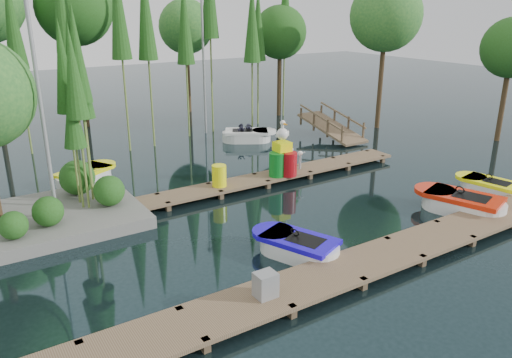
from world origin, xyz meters
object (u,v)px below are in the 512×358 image
boat_blue (297,247)px  boat_red (461,204)px  boat_yellow_far (85,176)px  utility_cabinet (266,285)px  yellow_barrel (219,176)px  drum_cluster (284,159)px  island (10,127)px

boat_blue → boat_red: boat_red is taller
boat_yellow_far → utility_cabinet: 10.89m
boat_red → yellow_barrel: bearing=117.0°
utility_cabinet → yellow_barrel: yellow_barrel is taller
utility_cabinet → drum_cluster: 8.72m
island → boat_red: bearing=-28.2°
boat_yellow_far → drum_cluster: drum_cluster is taller
boat_blue → boat_yellow_far: boat_yellow_far is taller
utility_cabinet → yellow_barrel: 7.48m
boat_yellow_far → utility_cabinet: (1.21, -10.82, 0.31)m
utility_cabinet → yellow_barrel: bearing=69.4°
drum_cluster → yellow_barrel: bearing=176.7°
boat_blue → boat_red: (6.45, -0.51, 0.04)m
island → drum_cluster: 9.57m
boat_red → boat_blue: bearing=157.1°
boat_yellow_far → island: bearing=-139.8°
boat_blue → boat_yellow_far: size_ratio=0.99×
island → drum_cluster: bearing=-5.9°
boat_red → drum_cluster: 6.59m
drum_cluster → boat_red: bearing=-60.9°
island → boat_blue: island is taller
island → boat_yellow_far: (2.64, 3.03, -2.90)m
boat_blue → yellow_barrel: bearing=62.6°
utility_cabinet → boat_blue: bearing=37.3°
boat_blue → boat_yellow_far: bearing=87.9°
yellow_barrel → drum_cluster: 2.78m
boat_yellow_far → utility_cabinet: bearing=-92.4°
boat_blue → utility_cabinet: (-2.13, -1.63, 0.34)m
boat_blue → utility_cabinet: size_ratio=4.86×
boat_yellow_far → drum_cluster: size_ratio=1.36×
boat_blue → drum_cluster: bearing=35.9°
boat_red → boat_yellow_far: bearing=117.0°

